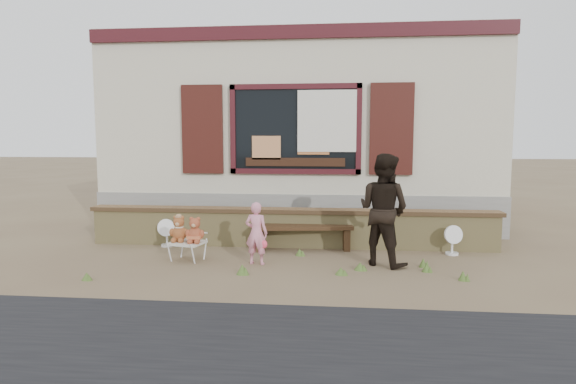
# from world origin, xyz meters

# --- Properties ---
(ground) EXTENTS (80.00, 80.00, 0.00)m
(ground) POSITION_xyz_m (0.00, 0.00, 0.00)
(ground) COLOR brown
(ground) RESTS_ON ground
(shopfront) EXTENTS (8.04, 5.13, 4.00)m
(shopfront) POSITION_xyz_m (0.00, 4.49, 2.00)
(shopfront) COLOR #AEA48C
(shopfront) RESTS_ON ground
(brick_wall) EXTENTS (7.10, 0.36, 0.67)m
(brick_wall) POSITION_xyz_m (0.00, 1.00, 0.34)
(brick_wall) COLOR tan
(brick_wall) RESTS_ON ground
(bench) EXTENTS (1.70, 0.57, 0.43)m
(bench) POSITION_xyz_m (0.24, 0.74, 0.31)
(bench) COLOR #332111
(bench) RESTS_ON ground
(folding_chair) EXTENTS (0.56, 0.52, 0.29)m
(folding_chair) POSITION_xyz_m (-1.49, -0.13, 0.27)
(folding_chair) COLOR beige
(folding_chair) RESTS_ON ground
(teddy_bear_left) EXTENTS (0.35, 0.32, 0.41)m
(teddy_bear_left) POSITION_xyz_m (-1.62, -0.10, 0.50)
(teddy_bear_left) COLOR brown
(teddy_bear_left) RESTS_ON folding_chair
(teddy_bear_right) EXTENTS (0.34, 0.31, 0.40)m
(teddy_bear_right) POSITION_xyz_m (-1.35, -0.16, 0.50)
(teddy_bear_right) COLOR brown
(teddy_bear_right) RESTS_ON folding_chair
(child) EXTENTS (0.38, 0.28, 0.94)m
(child) POSITION_xyz_m (-0.39, -0.24, 0.47)
(child) COLOR pink
(child) RESTS_ON ground
(adult) EXTENTS (1.02, 0.98, 1.66)m
(adult) POSITION_xyz_m (1.49, -0.07, 0.83)
(adult) COLOR black
(adult) RESTS_ON ground
(fan_left) EXTENTS (0.30, 0.21, 0.49)m
(fan_left) POSITION_xyz_m (-2.14, 0.78, 0.24)
(fan_left) COLOR white
(fan_left) RESTS_ON ground
(fan_right) EXTENTS (0.31, 0.21, 0.49)m
(fan_right) POSITION_xyz_m (2.67, 0.65, 0.24)
(fan_right) COLOR white
(fan_right) RESTS_ON ground
(grass_tufts) EXTENTS (5.11, 1.77, 0.14)m
(grass_tufts) POSITION_xyz_m (0.62, -0.54, 0.06)
(grass_tufts) COLOR #496528
(grass_tufts) RESTS_ON ground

